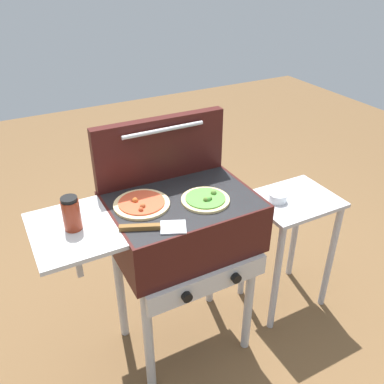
{
  "coord_description": "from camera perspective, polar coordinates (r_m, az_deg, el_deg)",
  "views": [
    {
      "loc": [
        -0.68,
        -1.38,
        1.84
      ],
      "look_at": [
        0.05,
        0.0,
        0.92
      ],
      "focal_mm": 38.61,
      "sensor_mm": 36.0,
      "label": 1
    }
  ],
  "objects": [
    {
      "name": "sauce_jar",
      "position": [
        1.64,
        -16.32,
        -2.9
      ],
      "size": [
        0.07,
        0.07,
        0.14
      ],
      "color": "maroon",
      "rests_on": "grill"
    },
    {
      "name": "spatula",
      "position": [
        1.62,
        -5.32,
        -4.87
      ],
      "size": [
        0.26,
        0.16,
        0.02
      ],
      "color": "#B7BABF",
      "rests_on": "grill"
    },
    {
      "name": "pizza_veggie",
      "position": [
        1.78,
        1.9,
        -1.01
      ],
      "size": [
        0.21,
        0.21,
        0.03
      ],
      "color": "#E0C17F",
      "rests_on": "grill"
    },
    {
      "name": "pizza_pepperoni",
      "position": [
        1.76,
        -6.98,
        -1.63
      ],
      "size": [
        0.24,
        0.24,
        0.03
      ],
      "color": "beige",
      "rests_on": "grill"
    },
    {
      "name": "ground_plane",
      "position": [
        2.4,
        -1.12,
        -19.57
      ],
      "size": [
        8.0,
        8.0,
        0.0
      ],
      "primitive_type": "plane",
      "color": "brown"
    },
    {
      "name": "grill",
      "position": [
        1.87,
        -1.67,
        -4.85
      ],
      "size": [
        0.96,
        0.53,
        0.9
      ],
      "color": "#38110F",
      "rests_on": "ground_plane"
    },
    {
      "name": "topping_bowl_near",
      "position": [
        2.17,
        11.77,
        -0.79
      ],
      "size": [
        0.09,
        0.09,
        0.04
      ],
      "color": "silver",
      "rests_on": "prep_table"
    },
    {
      "name": "prep_table",
      "position": [
        2.34,
        13.38,
        -5.02
      ],
      "size": [
        0.44,
        0.36,
        0.71
      ],
      "color": "#B2B2B7",
      "rests_on": "ground_plane"
    },
    {
      "name": "grill_lid_open",
      "position": [
        1.9,
        -4.38,
        5.96
      ],
      "size": [
        0.63,
        0.09,
        0.3
      ],
      "color": "#38110F",
      "rests_on": "grill"
    }
  ]
}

